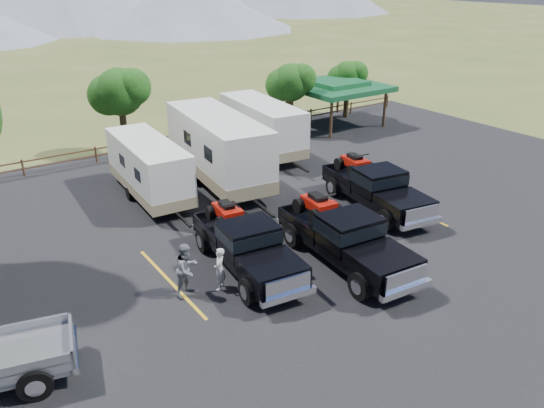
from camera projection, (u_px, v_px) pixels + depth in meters
ground at (369, 281)px, 19.29m from camera, size 320.00×320.00×0.00m
asphalt_lot at (317, 248)px, 21.54m from camera, size 44.00×34.00×0.04m
stall_lines at (302, 238)px, 22.28m from camera, size 12.12×5.50×0.01m
tree_ne_a at (290, 83)px, 35.34m from camera, size 3.11×2.92×4.76m
tree_ne_b at (347, 76)px, 39.36m from camera, size 2.77×2.59×4.27m
tree_north at (119, 92)px, 30.98m from camera, size 3.46×3.24×5.25m
rail_fence at (189, 136)px, 33.99m from camera, size 36.12×0.12×1.00m
pavilion at (336, 86)px, 37.70m from camera, size 6.20×6.20×3.22m
rig_left at (246, 243)px, 19.72m from camera, size 2.84×6.60×2.14m
rig_center at (344, 236)px, 20.09m from camera, size 2.85×6.95×2.27m
rig_right at (375, 186)px, 24.79m from camera, size 3.16×6.90×2.22m
trailer_left at (149, 169)px, 25.71m from camera, size 2.55×8.33×2.89m
trailer_center at (218, 148)px, 27.37m from camera, size 3.69×10.45×3.61m
trailer_right at (262, 127)px, 32.05m from camera, size 3.11×9.09×3.14m
person_a at (220, 269)px, 18.46m from camera, size 0.68×0.68×1.60m
person_b at (187, 269)px, 18.10m from camera, size 1.14×1.03×1.94m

